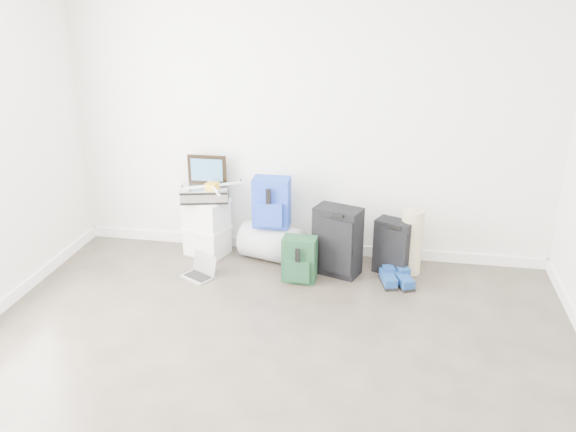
% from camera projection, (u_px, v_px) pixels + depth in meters
% --- Properties ---
extents(ground, '(5.00, 5.00, 0.00)m').
position_uv_depth(ground, '(246.00, 419.00, 3.70)').
color(ground, '#332C25').
rests_on(ground, ground).
extents(room_envelope, '(4.52, 5.02, 2.71)m').
position_uv_depth(room_envelope, '(239.00, 142.00, 3.10)').
color(room_envelope, white).
rests_on(room_envelope, ground).
extents(boxes_stack, '(0.47, 0.42, 0.56)m').
position_uv_depth(boxes_stack, '(207.00, 227.00, 5.85)').
color(boxes_stack, silver).
rests_on(boxes_stack, ground).
extents(briefcase, '(0.49, 0.41, 0.12)m').
position_uv_depth(briefcase, '(205.00, 193.00, 5.73)').
color(briefcase, '#B2B2B7').
rests_on(briefcase, boxes_stack).
extents(painting, '(0.37, 0.03, 0.28)m').
position_uv_depth(painting, '(207.00, 170.00, 5.74)').
color(painting, black).
rests_on(painting, briefcase).
extents(drone, '(0.51, 0.51, 0.05)m').
position_uv_depth(drone, '(212.00, 186.00, 5.66)').
color(drone, gold).
rests_on(drone, briefcase).
extents(duffel_bag, '(0.65, 0.51, 0.35)m').
position_uv_depth(duffel_bag, '(272.00, 242.00, 5.75)').
color(duffel_bag, gray).
rests_on(duffel_bag, ground).
extents(blue_backpack, '(0.34, 0.25, 0.47)m').
position_uv_depth(blue_backpack, '(271.00, 204.00, 5.57)').
color(blue_backpack, '#172596').
rests_on(blue_backpack, duffel_bag).
extents(large_suitcase, '(0.46, 0.37, 0.63)m').
position_uv_depth(large_suitcase, '(337.00, 241.00, 5.43)').
color(large_suitcase, black).
rests_on(large_suitcase, ground).
extents(green_backpack, '(0.30, 0.22, 0.41)m').
position_uv_depth(green_backpack, '(299.00, 260.00, 5.34)').
color(green_backpack, '#123119').
rests_on(green_backpack, ground).
extents(carry_on, '(0.37, 0.31, 0.50)m').
position_uv_depth(carry_on, '(393.00, 247.00, 5.47)').
color(carry_on, black).
rests_on(carry_on, ground).
extents(shoes, '(0.33, 0.31, 0.10)m').
position_uv_depth(shoes, '(395.00, 280.00, 5.32)').
color(shoes, black).
rests_on(shoes, ground).
extents(rolled_rug, '(0.20, 0.20, 0.60)m').
position_uv_depth(rolled_rug, '(411.00, 242.00, 5.46)').
color(rolled_rug, tan).
rests_on(rolled_rug, ground).
extents(laptop, '(0.34, 0.31, 0.20)m').
position_uv_depth(laptop, '(201.00, 271.00, 5.47)').
color(laptop, '#BBBBC0').
rests_on(laptop, ground).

